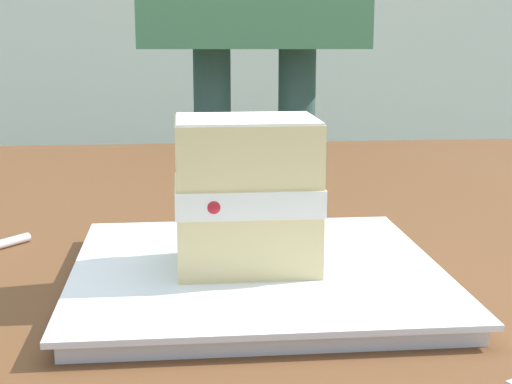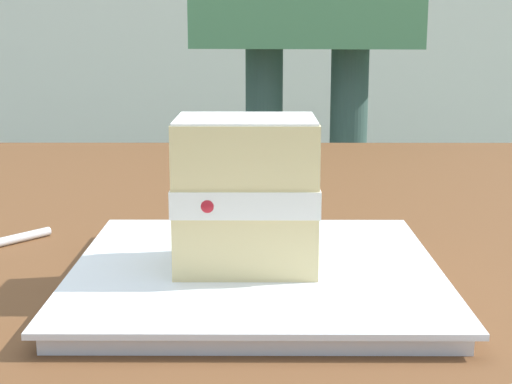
{
  "view_description": "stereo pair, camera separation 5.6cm",
  "coord_description": "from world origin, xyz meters",
  "px_view_note": "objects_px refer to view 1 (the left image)",
  "views": [
    {
      "loc": [
        0.1,
        0.74,
        0.87
      ],
      "look_at": [
        0.04,
        0.19,
        0.76
      ],
      "focal_mm": 54.35,
      "sensor_mm": 36.0,
      "label": 1
    },
    {
      "loc": [
        0.04,
        0.74,
        0.87
      ],
      "look_at": [
        0.04,
        0.19,
        0.76
      ],
      "focal_mm": 54.35,
      "sensor_mm": 36.0,
      "label": 2
    }
  ],
  "objects_px": {
    "parked_car_near": "(390,32)",
    "parked_car_extra": "(266,30)",
    "dessert_plate": "(256,274)",
    "cake_slice": "(246,193)",
    "patio_table": "(281,292)",
    "parked_car_far": "(346,29)"
  },
  "relations": [
    {
      "from": "parked_car_near",
      "to": "parked_car_extra",
      "type": "height_order",
      "value": "parked_car_near"
    },
    {
      "from": "dessert_plate",
      "to": "cake_slice",
      "type": "distance_m",
      "value": 0.06
    },
    {
      "from": "patio_table",
      "to": "cake_slice",
      "type": "relative_size",
      "value": 14.44
    },
    {
      "from": "parked_car_extra",
      "to": "parked_car_far",
      "type": "bearing_deg",
      "value": 105.0
    },
    {
      "from": "dessert_plate",
      "to": "parked_car_far",
      "type": "distance_m",
      "value": 17.7
    },
    {
      "from": "patio_table",
      "to": "dessert_plate",
      "type": "relative_size",
      "value": 5.89
    },
    {
      "from": "dessert_plate",
      "to": "parked_car_near",
      "type": "bearing_deg",
      "value": -105.77
    },
    {
      "from": "parked_car_extra",
      "to": "patio_table",
      "type": "bearing_deg",
      "value": 83.7
    },
    {
      "from": "dessert_plate",
      "to": "parked_car_far",
      "type": "height_order",
      "value": "parked_car_far"
    },
    {
      "from": "dessert_plate",
      "to": "cake_slice",
      "type": "relative_size",
      "value": 2.45
    },
    {
      "from": "patio_table",
      "to": "parked_car_far",
      "type": "xyz_separation_m",
      "value": [
        -3.75,
        -17.09,
        0.22
      ]
    },
    {
      "from": "patio_table",
      "to": "cake_slice",
      "type": "height_order",
      "value": "cake_slice"
    },
    {
      "from": "dessert_plate",
      "to": "cake_slice",
      "type": "bearing_deg",
      "value": 23.73
    },
    {
      "from": "cake_slice",
      "to": "parked_car_extra",
      "type": "relative_size",
      "value": 0.02
    },
    {
      "from": "dessert_plate",
      "to": "cake_slice",
      "type": "xyz_separation_m",
      "value": [
        0.01,
        0.0,
        0.06
      ]
    },
    {
      "from": "patio_table",
      "to": "parked_car_extra",
      "type": "xyz_separation_m",
      "value": [
        -2.43,
        -22.01,
        0.16
      ]
    },
    {
      "from": "patio_table",
      "to": "parked_car_extra",
      "type": "bearing_deg",
      "value": -96.3
    },
    {
      "from": "dessert_plate",
      "to": "parked_car_far",
      "type": "xyz_separation_m",
      "value": [
        -3.79,
        -17.29,
        0.14
      ]
    },
    {
      "from": "parked_car_near",
      "to": "parked_car_far",
      "type": "bearing_deg",
      "value": -97.07
    },
    {
      "from": "patio_table",
      "to": "parked_car_near",
      "type": "height_order",
      "value": "parked_car_near"
    },
    {
      "from": "dessert_plate",
      "to": "parked_car_extra",
      "type": "height_order",
      "value": "parked_car_extra"
    },
    {
      "from": "patio_table",
      "to": "dessert_plate",
      "type": "height_order",
      "value": "dessert_plate"
    }
  ]
}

